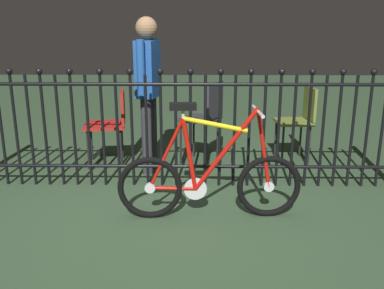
% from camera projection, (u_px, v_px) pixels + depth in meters
% --- Properties ---
extents(ground_plane, '(20.00, 20.00, 0.00)m').
position_uv_depth(ground_plane, '(174.00, 220.00, 3.29)').
color(ground_plane, '#334A31').
extents(iron_fence, '(4.14, 0.07, 1.15)m').
position_uv_depth(iron_fence, '(172.00, 125.00, 3.86)').
color(iron_fence, black).
rests_on(iron_fence, ground).
extents(bicycle, '(1.43, 0.40, 0.92)m').
position_uv_depth(bicycle, '(209.00, 179.00, 3.26)').
color(bicycle, black).
rests_on(bicycle, ground).
extents(chair_olive, '(0.40, 0.40, 0.82)m').
position_uv_depth(chair_olive, '(300.00, 116.00, 4.63)').
color(chair_olive, black).
rests_on(chair_olive, ground).
extents(chair_charcoal, '(0.51, 0.51, 0.90)m').
position_uv_depth(chair_charcoal, '(206.00, 114.00, 4.50)').
color(chair_charcoal, black).
rests_on(chair_charcoal, ground).
extents(chair_red, '(0.48, 0.48, 0.80)m').
position_uv_depth(chair_red, '(112.00, 120.00, 4.50)').
color(chair_red, black).
rests_on(chair_red, ground).
extents(person_visitor, '(0.24, 0.47, 1.55)m').
position_uv_depth(person_visitor, '(148.00, 83.00, 4.17)').
color(person_visitor, '#2D2D33').
rests_on(person_visitor, ground).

